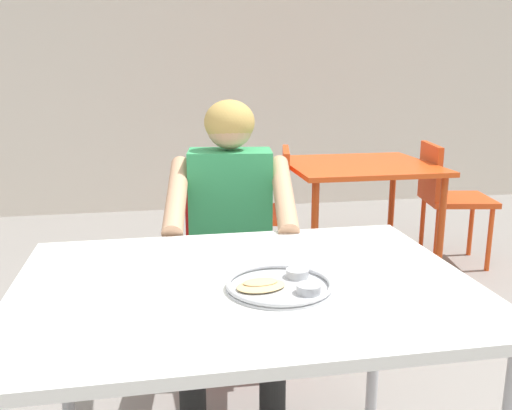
# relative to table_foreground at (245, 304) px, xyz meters

# --- Properties ---
(back_wall) EXTENTS (12.00, 0.12, 3.40)m
(back_wall) POSITION_rel_table_foreground_xyz_m (0.03, 3.88, 1.02)
(back_wall) COLOR silver
(back_wall) RESTS_ON ground
(table_foreground) EXTENTS (1.24, 0.91, 0.75)m
(table_foreground) POSITION_rel_table_foreground_xyz_m (0.00, 0.00, 0.00)
(table_foreground) COLOR white
(table_foreground) RESTS_ON ground
(thali_tray) EXTENTS (0.28, 0.28, 0.03)m
(thali_tray) POSITION_rel_table_foreground_xyz_m (0.08, -0.07, 0.08)
(thali_tray) COLOR #B7BABF
(thali_tray) RESTS_ON table_foreground
(chair_foreground) EXTENTS (0.48, 0.48, 0.87)m
(chair_foreground) POSITION_rel_table_foreground_xyz_m (0.09, 0.96, -0.18)
(chair_foreground) COLOR red
(chair_foreground) RESTS_ON ground
(diner_foreground) EXTENTS (0.54, 0.59, 1.19)m
(diner_foreground) POSITION_rel_table_foreground_xyz_m (0.06, 0.74, 0.03)
(diner_foreground) COLOR black
(diner_foreground) RESTS_ON ground
(table_background_red) EXTENTS (0.92, 0.84, 0.72)m
(table_background_red) POSITION_rel_table_foreground_xyz_m (1.08, 1.95, -0.04)
(table_background_red) COLOR #E04C19
(table_background_red) RESTS_ON ground
(chair_red_left) EXTENTS (0.50, 0.51, 0.84)m
(chair_red_left) POSITION_rel_table_foreground_xyz_m (0.46, 1.90, -0.19)
(chair_red_left) COLOR #E54718
(chair_red_left) RESTS_ON ground
(chair_red_right) EXTENTS (0.50, 0.47, 0.83)m
(chair_red_right) POSITION_rel_table_foreground_xyz_m (1.71, 1.96, -0.19)
(chair_red_right) COLOR #D64618
(chair_red_right) RESTS_ON ground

